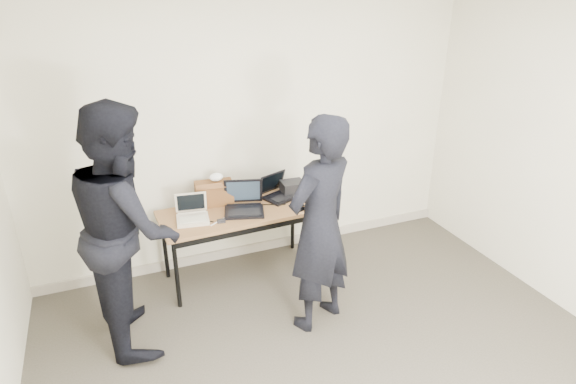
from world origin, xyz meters
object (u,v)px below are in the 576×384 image
laptop_beige (192,215)px  person_typist (320,226)px  leather_satchel (214,193)px  person_observer (126,227)px  equipment_box (293,187)px  desk (240,216)px  laptop_center (244,204)px  laptop_right (278,192)px

laptop_beige → person_typist: bearing=-38.3°
leather_satchel → person_observer: bearing=-135.0°
laptop_beige → equipment_box: bearing=19.0°
equipment_box → leather_satchel: bearing=177.5°
person_observer → equipment_box: bearing=-70.8°
desk → laptop_beige: size_ratio=4.72×
laptop_center → person_observer: bearing=-139.8°
laptop_beige → laptop_center: size_ratio=0.72×
equipment_box → person_typist: (-0.22, -1.11, 0.14)m
laptop_center → leather_satchel: bearing=150.9°
laptop_center → person_typist: person_typist is taller
laptop_center → equipment_box: bearing=34.7°
desk → laptop_center: bearing=-5.4°
equipment_box → person_typist: bearing=-101.4°
desk → person_observer: size_ratio=0.77×
person_typist → laptop_beige: bearing=-70.2°
laptop_beige → laptop_center: (0.50, 0.02, 0.02)m
laptop_right → equipment_box: 0.17m
laptop_center → person_observer: size_ratio=0.23×
desk → laptop_beige: laptop_beige is taller
leather_satchel → person_observer: person_observer is taller
desk → equipment_box: 0.67m
laptop_beige → laptop_center: bearing=9.8°
laptop_right → desk: bearing=177.6°
laptop_beige → leather_satchel: size_ratio=0.86×
desk → laptop_right: laptop_right is taller
laptop_beige → person_observer: bearing=-133.5°
laptop_center → leather_satchel: 0.33m
desk → laptop_center: 0.13m
person_observer → leather_satchel: bearing=-53.2°
leather_satchel → laptop_center: bearing=-39.9°
desk → laptop_right: size_ratio=3.64×
laptop_beige → laptop_center: laptop_center is taller
laptop_right → leather_satchel: leather_satchel is taller
equipment_box → person_observer: size_ratio=0.11×
laptop_right → person_typist: bearing=-115.1°
laptop_beige → person_typist: size_ratio=0.17×
desk → equipment_box: bearing=14.6°
laptop_right → leather_satchel: size_ratio=1.12×
leather_satchel → laptop_right: bearing=-0.2°
laptop_beige → person_observer: (-0.59, -0.47, 0.22)m
leather_satchel → laptop_beige: bearing=-132.5°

